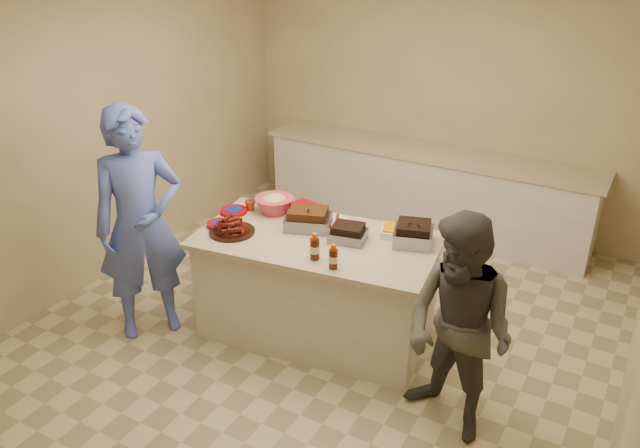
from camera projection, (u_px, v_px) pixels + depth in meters
The scene contains 20 objects.
room at pixel (325, 326), 5.23m from camera, with size 4.50×5.00×2.70m, color tan, non-canonical shape.
back_counter at pixel (425, 189), 6.75m from camera, with size 3.60×0.64×0.90m, color beige, non-canonical shape.
island at pixel (317, 332), 5.16m from camera, with size 1.84×0.97×0.87m, color beige, non-canonical shape.
rib_platter at pixel (232, 233), 4.86m from camera, with size 0.36×0.36×0.14m, color #450905, non-canonical shape.
pulled_pork_tray at pixel (308, 228), 4.94m from camera, with size 0.35×0.26×0.10m, color #47230F.
brisket_tray at pixel (348, 240), 4.74m from camera, with size 0.27×0.22×0.08m, color black.
roasting_pan at pixel (413, 243), 4.70m from camera, with size 0.29×0.29×0.11m, color gray.
coleslaw_bowl at pixel (275, 212), 5.21m from camera, with size 0.32×0.32×0.22m, color #CE3852, non-canonical shape.
sausage_plate at pixel (331, 224), 5.01m from camera, with size 0.32×0.32×0.05m, color silver.
mac_cheese_dish at pixel (400, 235), 4.82m from camera, with size 0.28×0.21×0.08m, color orange.
bbq_bottle_a at pixel (315, 259), 4.48m from camera, with size 0.07×0.07×0.20m, color #3E1505.
bbq_bottle_b at pixel (333, 268), 4.36m from camera, with size 0.06×0.06×0.19m, color #3E1505.
mustard_bottle at pixel (311, 227), 4.96m from camera, with size 0.05×0.05×0.13m, color gold.
sauce_bowl at pixel (313, 223), 5.02m from camera, with size 0.15×0.05×0.15m, color silver.
plate_stack_large at pixel (234, 213), 5.20m from camera, with size 0.23×0.23×0.03m, color #9C0006.
plate_stack_small at pixel (219, 226), 4.97m from camera, with size 0.20×0.20×0.03m, color #9C0006.
plastic_cup at pixel (251, 210), 5.25m from camera, with size 0.09×0.09×0.09m, color #913A18.
basket_stack at pixel (306, 216), 5.13m from camera, with size 0.22×0.17×0.11m, color #9C0006.
guest_blue at pixel (154, 327), 5.23m from camera, with size 0.69×1.89×0.45m, color #4F66CA.
guest_gray at pixel (448, 424), 4.21m from camera, with size 0.75×1.54×0.58m, color #4C4A45.
Camera 1 is at (2.11, -3.78, 3.05)m, focal length 35.00 mm.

